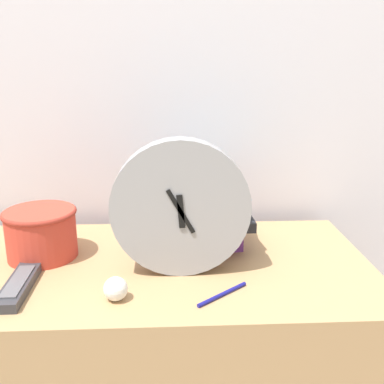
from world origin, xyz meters
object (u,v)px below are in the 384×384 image
(book_stack, at_px, (201,218))
(tv_remote, at_px, (18,286))
(basket, at_px, (41,231))
(crumpled_paper_ball, at_px, (116,289))
(desk_clock, at_px, (181,208))
(pen, at_px, (223,294))

(book_stack, xyz_separation_m, tv_remote, (-0.39, -0.21, -0.06))
(basket, xyz_separation_m, crumpled_paper_ball, (0.20, -0.21, -0.04))
(basket, xyz_separation_m, tv_remote, (-0.01, -0.16, -0.05))
(desk_clock, height_order, book_stack, desk_clock)
(crumpled_paper_ball, relative_size, pen, 0.44)
(book_stack, distance_m, basket, 0.38)
(book_stack, xyz_separation_m, pen, (0.02, -0.25, -0.07))
(tv_remote, xyz_separation_m, pen, (0.41, -0.04, -0.01))
(book_stack, height_order, tv_remote, book_stack)
(tv_remote, xyz_separation_m, crumpled_paper_ball, (0.20, -0.05, 0.01))
(tv_remote, bearing_deg, book_stack, 28.40)
(desk_clock, distance_m, pen, 0.20)
(basket, bearing_deg, desk_clock, -16.69)
(basket, bearing_deg, book_stack, 6.54)
(basket, bearing_deg, pen, -27.15)
(book_stack, bearing_deg, basket, -173.46)
(pen, bearing_deg, tv_remote, 174.09)
(pen, bearing_deg, basket, 152.85)
(basket, height_order, pen, basket)
(desk_clock, height_order, tv_remote, desk_clock)
(basket, height_order, tv_remote, basket)
(crumpled_paper_ball, bearing_deg, basket, 132.83)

